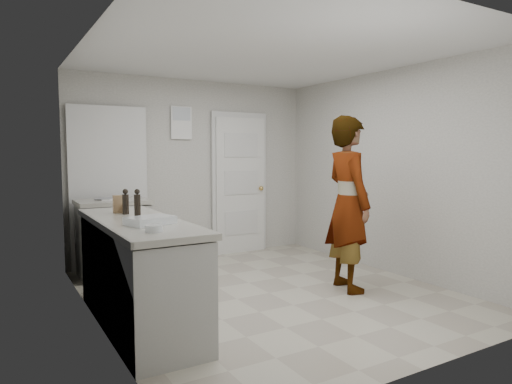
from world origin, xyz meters
TOP-DOWN VIEW (x-y plane):
  - ground at (0.00, 0.00)m, footprint 4.00×4.00m
  - room_shell at (-0.17, 1.95)m, footprint 4.00×4.00m
  - main_counter at (-1.45, -0.20)m, footprint 0.64×1.96m
  - side_counter at (-1.25, 1.55)m, footprint 0.84×0.61m
  - person at (0.82, -0.30)m, footprint 0.59×0.77m
  - cake_mix_box at (-1.48, 0.30)m, footprint 0.10×0.05m
  - spice_jar at (-1.43, 0.24)m, footprint 0.06×0.06m
  - oil_cruet_a at (-1.45, 0.17)m, footprint 0.06×0.06m
  - oil_cruet_b at (-1.42, -0.10)m, footprint 0.06×0.06m
  - baking_dish at (-1.44, -0.52)m, footprint 0.40×0.33m
  - egg_bowl at (-1.52, -0.87)m, footprint 0.13×0.13m
  - papers at (-1.26, 1.60)m, footprint 0.26×0.32m

SIDE VIEW (x-z plane):
  - ground at x=0.00m, z-range 0.00..0.00m
  - main_counter at x=-1.45m, z-range -0.04..0.89m
  - side_counter at x=-1.25m, z-range -0.03..0.89m
  - papers at x=-1.26m, z-range 0.93..0.93m
  - person at x=0.82m, z-range 0.00..1.88m
  - egg_bowl at x=-1.52m, z-range 0.93..0.97m
  - baking_dish at x=-1.44m, z-range 0.92..0.98m
  - spice_jar at x=-1.43m, z-range 0.93..1.01m
  - cake_mix_box at x=-1.48m, z-range 0.93..1.09m
  - room_shell at x=-0.17m, z-range -0.98..3.02m
  - oil_cruet_a at x=-1.45m, z-range 0.92..1.15m
  - oil_cruet_b at x=-1.42m, z-range 0.92..1.17m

